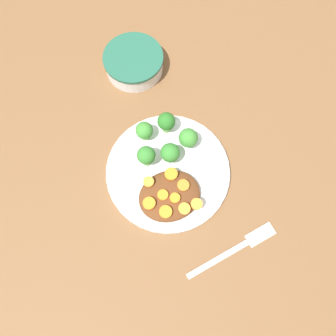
# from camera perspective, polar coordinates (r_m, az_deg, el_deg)

# --- Properties ---
(ground_plane) EXTENTS (4.00, 4.00, 0.00)m
(ground_plane) POSITION_cam_1_polar(r_m,az_deg,el_deg) (0.63, 0.00, -0.86)
(ground_plane) COLOR brown
(plate) EXTENTS (0.24, 0.24, 0.02)m
(plate) POSITION_cam_1_polar(r_m,az_deg,el_deg) (0.63, 0.00, -0.59)
(plate) COLOR white
(plate) RESTS_ON ground_plane
(dip_bowl) EXTENTS (0.13, 0.13, 0.04)m
(dip_bowl) POSITION_cam_1_polar(r_m,az_deg,el_deg) (0.73, -5.99, 17.92)
(dip_bowl) COLOR silver
(dip_bowl) RESTS_ON ground_plane
(stew_mound) EXTENTS (0.10, 0.11, 0.02)m
(stew_mound) POSITION_cam_1_polar(r_m,az_deg,el_deg) (0.60, 0.27, -4.84)
(stew_mound) COLOR #5B3319
(stew_mound) RESTS_ON plate
(broccoli_floret_0) EXTENTS (0.03, 0.03, 0.05)m
(broccoli_floret_0) POSITION_cam_1_polar(r_m,az_deg,el_deg) (0.60, -3.80, 2.11)
(broccoli_floret_0) COLOR #759E51
(broccoli_floret_0) RESTS_ON plate
(broccoli_floret_1) EXTENTS (0.04, 0.04, 0.05)m
(broccoli_floret_1) POSITION_cam_1_polar(r_m,az_deg,el_deg) (0.60, 0.37, 2.61)
(broccoli_floret_1) COLOR #7FA85B
(broccoli_floret_1) RESTS_ON plate
(broccoli_floret_2) EXTENTS (0.04, 0.04, 0.05)m
(broccoli_floret_2) POSITION_cam_1_polar(r_m,az_deg,el_deg) (0.61, 3.53, 5.22)
(broccoli_floret_2) COLOR #7FA85B
(broccoli_floret_2) RESTS_ON plate
(broccoli_floret_3) EXTENTS (0.03, 0.03, 0.05)m
(broccoli_floret_3) POSITION_cam_1_polar(r_m,az_deg,el_deg) (0.62, -4.15, 6.45)
(broccoli_floret_3) COLOR #7FA85B
(broccoli_floret_3) RESTS_ON plate
(broccoli_floret_4) EXTENTS (0.03, 0.03, 0.05)m
(broccoli_floret_4) POSITION_cam_1_polar(r_m,az_deg,el_deg) (0.63, -0.30, 8.00)
(broccoli_floret_4) COLOR #759E51
(broccoli_floret_4) RESTS_ON plate
(carrot_slice_0) EXTENTS (0.02, 0.02, 0.01)m
(carrot_slice_0) POSITION_cam_1_polar(r_m,az_deg,el_deg) (0.58, -3.30, -6.16)
(carrot_slice_0) COLOR orange
(carrot_slice_0) RESTS_ON stew_mound
(carrot_slice_1) EXTENTS (0.02, 0.02, 0.01)m
(carrot_slice_1) POSITION_cam_1_polar(r_m,az_deg,el_deg) (0.58, 1.22, -5.24)
(carrot_slice_1) COLOR orange
(carrot_slice_1) RESTS_ON stew_mound
(carrot_slice_2) EXTENTS (0.02, 0.02, 0.01)m
(carrot_slice_2) POSITION_cam_1_polar(r_m,az_deg,el_deg) (0.59, 0.52, -1.06)
(carrot_slice_2) COLOR orange
(carrot_slice_2) RESTS_ON stew_mound
(carrot_slice_3) EXTENTS (0.02, 0.02, 0.00)m
(carrot_slice_3) POSITION_cam_1_polar(r_m,az_deg,el_deg) (0.59, 2.67, -3.02)
(carrot_slice_3) COLOR orange
(carrot_slice_3) RESTS_ON stew_mound
(carrot_slice_4) EXTENTS (0.02, 0.02, 0.01)m
(carrot_slice_4) POSITION_cam_1_polar(r_m,az_deg,el_deg) (0.58, -0.90, -4.71)
(carrot_slice_4) COLOR orange
(carrot_slice_4) RESTS_ON stew_mound
(carrot_slice_5) EXTENTS (0.02, 0.02, 0.01)m
(carrot_slice_5) POSITION_cam_1_polar(r_m,az_deg,el_deg) (0.57, -0.42, -7.63)
(carrot_slice_5) COLOR orange
(carrot_slice_5) RESTS_ON stew_mound
(carrot_slice_6) EXTENTS (0.02, 0.02, 0.01)m
(carrot_slice_6) POSITION_cam_1_polar(r_m,az_deg,el_deg) (0.59, -3.41, -2.43)
(carrot_slice_6) COLOR orange
(carrot_slice_6) RESTS_ON stew_mound
(carrot_slice_7) EXTENTS (0.02, 0.02, 0.01)m
(carrot_slice_7) POSITION_cam_1_polar(r_m,az_deg,el_deg) (0.58, 5.01, -6.27)
(carrot_slice_7) COLOR orange
(carrot_slice_7) RESTS_ON stew_mound
(carrot_slice_8) EXTENTS (0.02, 0.02, 0.01)m
(carrot_slice_8) POSITION_cam_1_polar(r_m,az_deg,el_deg) (0.58, 2.55, -7.18)
(carrot_slice_8) COLOR orange
(carrot_slice_8) RESTS_ON stew_mound
(fork) EXTENTS (0.04, 0.18, 0.01)m
(fork) POSITION_cam_1_polar(r_m,az_deg,el_deg) (0.62, 12.41, -13.21)
(fork) COLOR silver
(fork) RESTS_ON ground_plane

